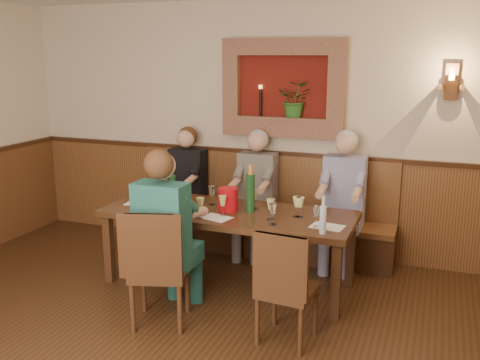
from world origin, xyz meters
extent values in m
cube|color=beige|center=(0.00, 3.00, 1.40)|extent=(6.00, 0.04, 2.80)
cube|color=#553018|center=(0.00, 2.98, 0.55)|extent=(6.00, 0.04, 1.10)
cube|color=#381E0F|center=(0.00, 2.98, 1.12)|extent=(6.02, 0.06, 0.05)
cube|color=#60140D|center=(0.20, 2.98, 1.85)|extent=(1.00, 0.02, 0.70)
cube|color=#915E4A|center=(0.20, 2.94, 2.29)|extent=(1.36, 0.12, 0.18)
cube|color=#915E4A|center=(0.20, 2.94, 1.41)|extent=(1.36, 0.12, 0.18)
cube|color=#915E4A|center=(-0.39, 2.94, 1.85)|extent=(0.18, 0.12, 0.70)
cube|color=#915E4A|center=(0.79, 2.94, 1.85)|extent=(0.18, 0.12, 0.70)
cube|color=#915E4A|center=(0.20, 2.94, 1.52)|extent=(1.00, 0.14, 0.04)
imported|color=#295F20|center=(0.35, 2.94, 1.74)|extent=(0.35, 0.30, 0.39)
cylinder|color=black|center=(-0.05, 2.94, 1.69)|extent=(0.03, 0.03, 0.30)
cylinder|color=#FFBF59|center=(-0.05, 2.94, 1.86)|extent=(0.04, 0.04, 0.04)
cube|color=#553018|center=(1.90, 2.95, 1.95)|extent=(0.12, 0.08, 0.35)
cylinder|color=#553018|center=(1.80, 2.88, 1.90)|extent=(0.05, 0.18, 0.05)
cylinder|color=#553018|center=(2.00, 2.88, 1.90)|extent=(0.05, 0.18, 0.05)
cylinder|color=#FFBF59|center=(1.90, 2.82, 2.00)|extent=(0.06, 0.06, 0.06)
cube|color=#301D0E|center=(0.00, 1.85, 0.72)|extent=(2.40, 0.90, 0.06)
cube|color=#301D0E|center=(-1.12, 1.48, 0.34)|extent=(0.08, 0.08, 0.69)
cube|color=#301D0E|center=(1.12, 1.48, 0.34)|extent=(0.08, 0.08, 0.69)
cube|color=#301D0E|center=(-1.12, 2.22, 0.34)|extent=(0.08, 0.08, 0.69)
cube|color=#301D0E|center=(1.12, 2.22, 0.34)|extent=(0.08, 0.08, 0.69)
cube|color=#381E0F|center=(0.00, 2.76, 0.20)|extent=(3.00, 0.40, 0.40)
cube|color=#553018|center=(0.00, 2.76, 0.42)|extent=(3.00, 0.45, 0.06)
cube|color=#553018|center=(0.00, 2.95, 0.78)|extent=(3.00, 0.06, 0.66)
cube|color=#301D0E|center=(-0.24, 0.92, 0.21)|extent=(0.53, 0.53, 0.43)
cube|color=#301D0E|center=(-0.24, 0.92, 0.45)|extent=(0.56, 0.56, 0.05)
cube|color=#301D0E|center=(-0.18, 0.73, 0.75)|extent=(0.44, 0.17, 0.53)
cube|color=#301D0E|center=(0.82, 1.03, 0.20)|extent=(0.43, 0.43, 0.39)
cube|color=#301D0E|center=(0.82, 1.03, 0.42)|extent=(0.45, 0.45, 0.05)
cube|color=#301D0E|center=(0.81, 0.84, 0.69)|extent=(0.41, 0.08, 0.49)
cube|color=black|center=(-0.88, 2.61, 0.23)|extent=(0.41, 0.43, 0.45)
cube|color=black|center=(-0.88, 2.78, 0.87)|extent=(0.41, 0.21, 0.54)
sphere|color=#D8A384|center=(-0.88, 2.74, 1.27)|extent=(0.21, 0.21, 0.21)
sphere|color=#4C2D19|center=(-0.88, 2.79, 1.29)|extent=(0.22, 0.22, 0.22)
cube|color=#554F4E|center=(-0.02, 2.61, 0.23)|extent=(0.42, 0.43, 0.45)
cube|color=#554F4E|center=(-0.02, 2.78, 0.88)|extent=(0.42, 0.22, 0.54)
sphere|color=#D8A384|center=(-0.02, 2.74, 1.28)|extent=(0.21, 0.21, 0.21)
sphere|color=#B2B2B2|center=(-0.02, 2.79, 1.30)|extent=(0.23, 0.23, 0.23)
cube|color=navy|center=(0.94, 2.61, 0.23)|extent=(0.43, 0.45, 0.45)
cube|color=navy|center=(0.94, 2.78, 0.90)|extent=(0.43, 0.23, 0.57)
sphere|color=#D8A384|center=(0.94, 2.74, 1.32)|extent=(0.22, 0.22, 0.22)
sphere|color=#B2B2B2|center=(0.94, 2.79, 1.34)|extent=(0.24, 0.24, 0.24)
cube|color=navy|center=(-0.24, 1.16, 0.23)|extent=(0.44, 0.46, 0.45)
cube|color=navy|center=(-0.24, 0.98, 0.91)|extent=(0.44, 0.23, 0.58)
sphere|color=#D8A384|center=(-0.24, 1.02, 1.34)|extent=(0.22, 0.22, 0.22)
sphere|color=#4C2D19|center=(-0.24, 0.97, 1.36)|extent=(0.24, 0.24, 0.24)
cylinder|color=red|center=(-0.01, 1.86, 0.86)|extent=(0.24, 0.24, 0.22)
cylinder|color=#19471E|center=(0.20, 1.90, 0.93)|extent=(0.11, 0.11, 0.36)
cylinder|color=orange|center=(0.20, 1.90, 1.16)|extent=(0.04, 0.04, 0.09)
cylinder|color=#19471E|center=(-0.67, 1.99, 0.88)|extent=(0.08, 0.08, 0.27)
cylinder|color=#19471E|center=(-0.67, 1.99, 1.06)|extent=(0.03, 0.03, 0.09)
cylinder|color=silver|center=(0.98, 1.51, 0.87)|extent=(0.07, 0.07, 0.24)
cylinder|color=silver|center=(0.98, 1.51, 1.03)|extent=(0.03, 0.03, 0.09)
cube|color=white|center=(-0.91, 1.79, 0.75)|extent=(0.34, 0.26, 0.00)
cube|color=white|center=(-0.02, 1.60, 0.75)|extent=(0.31, 0.26, 0.00)
cube|color=white|center=(0.99, 1.70, 0.75)|extent=(0.30, 0.23, 0.00)
cube|color=white|center=(-0.47, 1.57, 0.75)|extent=(0.29, 0.22, 0.00)
camera|label=1|loc=(1.83, -2.71, 2.21)|focal=40.00mm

